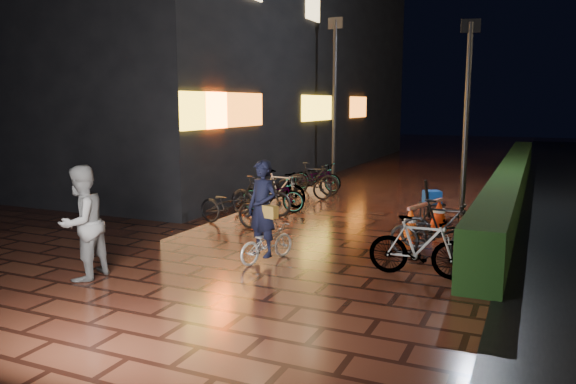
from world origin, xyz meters
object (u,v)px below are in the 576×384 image
at_px(bystander_person, 82,223).
at_px(traffic_barrier, 425,218).
at_px(cyclist, 264,224).
at_px(cart_assembly, 432,199).

xyz_separation_m(bystander_person, traffic_barrier, (4.39, 5.32, -0.56)).
xyz_separation_m(cyclist, traffic_barrier, (2.20, 3.26, -0.33)).
bearing_deg(cyclist, traffic_barrier, 56.04).
xyz_separation_m(cyclist, cart_assembly, (2.05, 4.77, -0.15)).
bearing_deg(cart_assembly, bystander_person, -121.86).
height_order(cyclist, cart_assembly, cyclist).
xyz_separation_m(bystander_person, cart_assembly, (4.25, 6.83, -0.38)).
height_order(bystander_person, cart_assembly, bystander_person).
relative_size(bystander_person, cart_assembly, 1.77).
bearing_deg(bystander_person, cart_assembly, 145.01).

